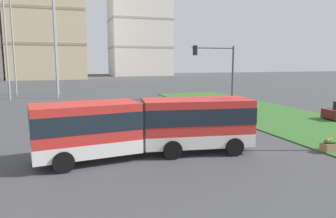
# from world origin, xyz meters

# --- Properties ---
(articulated_bus) EXTENTS (12.04, 3.37, 3.00)m
(articulated_bus) POSITION_xyz_m (-1.09, 13.91, 1.65)
(articulated_bus) COLOR red
(articulated_bus) RESTS_ON ground
(flower_planter_4) EXTENTS (1.10, 0.56, 0.74)m
(flower_planter_4) POSITION_xyz_m (8.92, 11.38, 0.43)
(flower_planter_4) COLOR #937051
(flower_planter_4) RESTS_ON grass_median
(traffic_light_far_right) EXTENTS (3.90, 0.28, 6.38)m
(traffic_light_far_right) POSITION_xyz_m (7.30, 22.00, 4.36)
(traffic_light_far_right) COLOR #474C51
(traffic_light_far_right) RESTS_ON ground
(apartment_tower_westcentre) EXTENTS (21.25, 15.91, 37.99)m
(apartment_tower_westcentre) POSITION_xyz_m (-9.80, 98.11, 19.02)
(apartment_tower_westcentre) COLOR beige
(apartment_tower_westcentre) RESTS_ON ground
(apartment_tower_centre) EXTENTS (21.10, 18.21, 48.67)m
(apartment_tower_centre) POSITION_xyz_m (21.25, 114.34, 24.35)
(apartment_tower_centre) COLOR silver
(apartment_tower_centre) RESTS_ON ground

